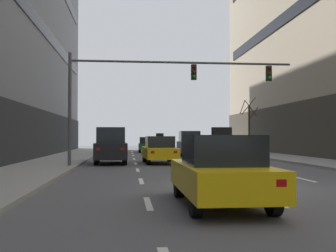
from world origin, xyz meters
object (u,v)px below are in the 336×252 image
(taxi_driving_2, at_px, (220,171))
(taxi_driving_5, at_px, (159,150))
(traffic_signal_0, at_px, (155,83))
(street_tree_1, at_px, (249,126))
(car_driving_1, at_px, (147,145))
(car_driving_0, at_px, (111,146))
(car_driving_3, at_px, (189,144))
(taxi_driving_4, at_px, (219,152))
(taxi_driving_6, at_px, (114,143))

(taxi_driving_2, distance_m, taxi_driving_5, 15.40)
(traffic_signal_0, bearing_deg, street_tree_1, 57.04)
(car_driving_1, relative_size, street_tree_1, 0.81)
(car_driving_0, distance_m, traffic_signal_0, 5.27)
(taxi_driving_2, bearing_deg, car_driving_0, 101.84)
(car_driving_3, bearing_deg, street_tree_1, 25.85)
(taxi_driving_4, bearing_deg, street_tree_1, 66.84)
(taxi_driving_5, bearing_deg, car_driving_3, 70.47)
(taxi_driving_5, bearing_deg, car_driving_1, 89.74)
(taxi_driving_4, bearing_deg, car_driving_0, 159.32)
(street_tree_1, bearing_deg, taxi_driving_5, -127.69)
(car_driving_3, height_order, taxi_driving_6, taxi_driving_6)
(car_driving_0, height_order, traffic_signal_0, traffic_signal_0)
(taxi_driving_6, xyz_separation_m, traffic_signal_0, (2.68, -14.56, 3.52))
(car_driving_0, distance_m, street_tree_1, 17.61)
(car_driving_0, xyz_separation_m, street_tree_1, (12.47, 12.33, 1.60))
(taxi_driving_6, distance_m, street_tree_1, 12.82)
(taxi_driving_6, height_order, traffic_signal_0, traffic_signal_0)
(car_driving_3, distance_m, street_tree_1, 7.08)
(car_driving_3, relative_size, taxi_driving_6, 1.01)
(taxi_driving_5, height_order, taxi_driving_6, taxi_driving_6)
(car_driving_0, height_order, car_driving_1, car_driving_0)
(car_driving_3, bearing_deg, taxi_driving_5, -109.53)
(taxi_driving_6, distance_m, traffic_signal_0, 15.22)
(car_driving_0, relative_size, taxi_driving_5, 1.01)
(taxi_driving_5, bearing_deg, taxi_driving_4, -36.65)
(car_driving_1, height_order, taxi_driving_2, taxi_driving_2)
(taxi_driving_6, xyz_separation_m, street_tree_1, (12.68, 0.86, 1.63))
(taxi_driving_5, bearing_deg, taxi_driving_6, 105.63)
(car_driving_1, xyz_separation_m, street_tree_1, (9.41, -5.09, 1.90))
(street_tree_1, bearing_deg, traffic_signal_0, -122.96)
(car_driving_3, relative_size, street_tree_1, 0.84)
(car_driving_1, height_order, car_driving_3, car_driving_3)
(car_driving_0, relative_size, street_tree_1, 0.87)
(car_driving_3, height_order, street_tree_1, street_tree_1)
(street_tree_1, bearing_deg, taxi_driving_6, -176.12)
(car_driving_1, height_order, taxi_driving_5, taxi_driving_5)
(taxi_driving_2, xyz_separation_m, street_tree_1, (9.25, 27.68, 1.86))
(car_driving_0, bearing_deg, taxi_driving_6, 91.06)
(taxi_driving_2, distance_m, street_tree_1, 29.25)
(taxi_driving_2, distance_m, taxi_driving_4, 13.35)
(taxi_driving_5, bearing_deg, taxi_driving_2, -89.12)
(car_driving_3, distance_m, taxi_driving_4, 11.67)
(traffic_signal_0, relative_size, street_tree_1, 2.30)
(car_driving_1, relative_size, taxi_driving_6, 0.97)
(traffic_signal_0, bearing_deg, taxi_driving_6, 100.43)
(taxi_driving_2, bearing_deg, taxi_driving_6, 97.29)
(taxi_driving_2, distance_m, taxi_driving_6, 27.04)
(car_driving_1, relative_size, car_driving_3, 0.97)
(traffic_signal_0, bearing_deg, car_driving_3, 72.98)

